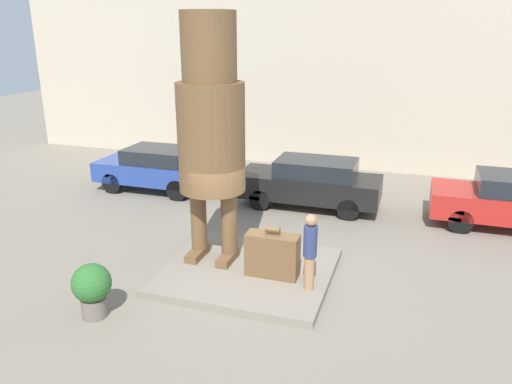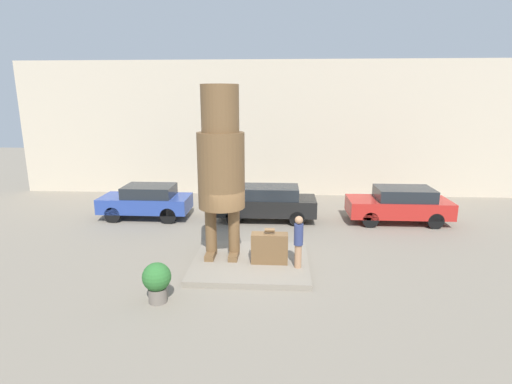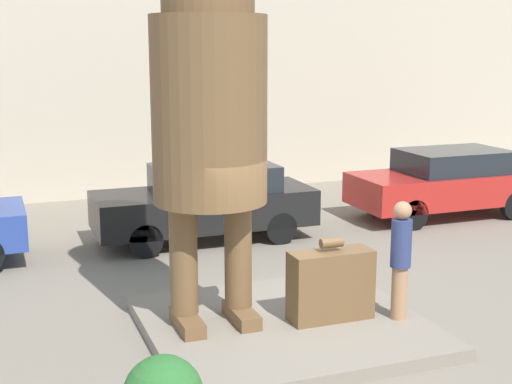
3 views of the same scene
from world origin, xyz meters
name	(u,v)px [view 3 (image 3 of 3)]	position (x,y,z in m)	size (l,w,h in m)	color
ground_plane	(285,332)	(0.00, 0.00, 0.00)	(60.00, 60.00, 0.00)	gray
pedestal	(285,326)	(0.00, 0.00, 0.09)	(3.82, 3.49, 0.18)	gray
building_backdrop	(135,55)	(0.00, 10.28, 3.72)	(28.00, 0.60, 7.44)	beige
statue_figure	(209,83)	(-0.98, 0.32, 3.50)	(1.54, 1.54, 5.68)	brown
giant_suitcase	(331,285)	(0.63, -0.15, 0.68)	(1.19, 0.46, 1.18)	brown
tourist	(401,255)	(1.55, -0.48, 1.11)	(0.29, 0.29, 1.70)	#A87A56
parked_car_black	(207,201)	(0.36, 5.02, 0.84)	(4.49, 1.70, 1.58)	black
parked_car_red	(447,181)	(6.26, 5.09, 0.84)	(4.41, 1.84, 1.58)	#B2231E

